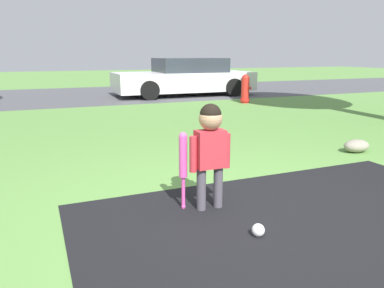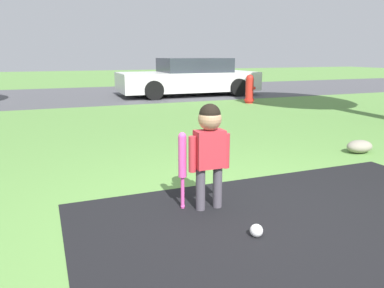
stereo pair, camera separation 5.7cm
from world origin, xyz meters
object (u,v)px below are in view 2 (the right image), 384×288
at_px(baseball_bat, 182,160).
at_px(parked_car, 189,78).
at_px(fire_hydrant, 250,89).
at_px(child, 210,142).
at_px(sports_ball, 256,231).

distance_m(baseball_bat, parked_car, 9.40).
relative_size(baseball_bat, fire_hydrant, 0.88).
xyz_separation_m(child, fire_hydrant, (4.06, 6.25, -0.22)).
bearing_deg(child, parked_car, 69.53).
bearing_deg(fire_hydrant, sports_ball, -119.92).
height_order(child, baseball_bat, child).
height_order(child, sports_ball, child).
distance_m(fire_hydrant, parked_car, 2.69).
distance_m(child, fire_hydrant, 7.46).
xyz_separation_m(sports_ball, fire_hydrant, (3.95, 6.86, 0.34)).
bearing_deg(fire_hydrant, baseball_bat, -124.74).
relative_size(child, fire_hydrant, 1.18).
bearing_deg(child, baseball_bat, 157.77).
distance_m(sports_ball, fire_hydrant, 7.92).
xyz_separation_m(child, parked_car, (3.28, 8.82, -0.03)).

